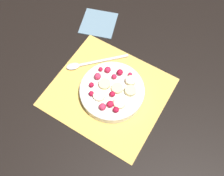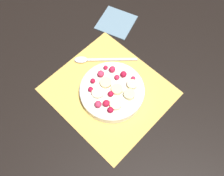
# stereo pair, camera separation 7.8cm
# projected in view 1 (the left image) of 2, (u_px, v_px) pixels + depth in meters

# --- Properties ---
(ground_plane) EXTENTS (3.00, 3.00, 0.00)m
(ground_plane) POSITION_uv_depth(u_px,v_px,m) (108.00, 92.00, 0.82)
(ground_plane) COLOR black
(placemat) EXTENTS (0.36, 0.33, 0.01)m
(placemat) POSITION_uv_depth(u_px,v_px,m) (108.00, 92.00, 0.82)
(placemat) COLOR #E0B251
(placemat) RESTS_ON ground_plane
(fruit_bowl) EXTENTS (0.21, 0.21, 0.05)m
(fruit_bowl) POSITION_uv_depth(u_px,v_px,m) (112.00, 91.00, 0.79)
(fruit_bowl) COLOR white
(fruit_bowl) RESTS_ON placemat
(spoon) EXTENTS (0.17, 0.17, 0.01)m
(spoon) POSITION_uv_depth(u_px,v_px,m) (85.00, 64.00, 0.86)
(spoon) COLOR silver
(spoon) RESTS_ON placemat
(napkin) EXTENTS (0.16, 0.16, 0.01)m
(napkin) POSITION_uv_depth(u_px,v_px,m) (99.00, 23.00, 0.95)
(napkin) COLOR slate
(napkin) RESTS_ON ground_plane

